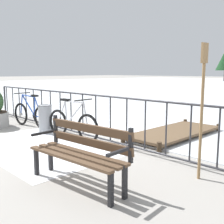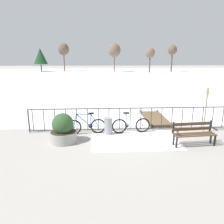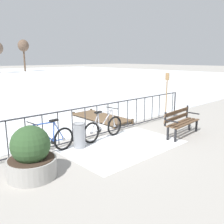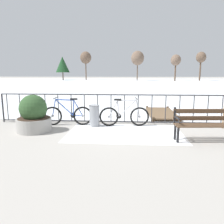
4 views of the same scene
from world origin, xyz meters
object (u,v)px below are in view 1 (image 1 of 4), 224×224
park_bench (81,149)px  oar_upright (202,103)px  bicycle_second (31,114)px  bicycle_near_railing (72,124)px  trash_bin (45,119)px

park_bench → oar_upright: 1.85m
bicycle_second → park_bench: 4.38m
bicycle_near_railing → bicycle_second: size_ratio=1.00×
bicycle_second → oar_upright: oar_upright is taller
bicycle_near_railing → park_bench: (2.18, -1.43, 0.14)m
oar_upright → trash_bin: bearing=-179.5°
park_bench → oar_upright: oar_upright is taller
trash_bin → oar_upright: (4.28, 0.04, 0.76)m
bicycle_near_railing → trash_bin: (-1.01, -0.11, 0.00)m
trash_bin → bicycle_near_railing: bearing=6.2°
bicycle_second → oar_upright: size_ratio=0.86×
bicycle_near_railing → bicycle_second: same height
park_bench → oar_upright: bearing=51.5°
park_bench → trash_bin: 3.46m
bicycle_near_railing → trash_bin: bicycle_near_railing is taller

